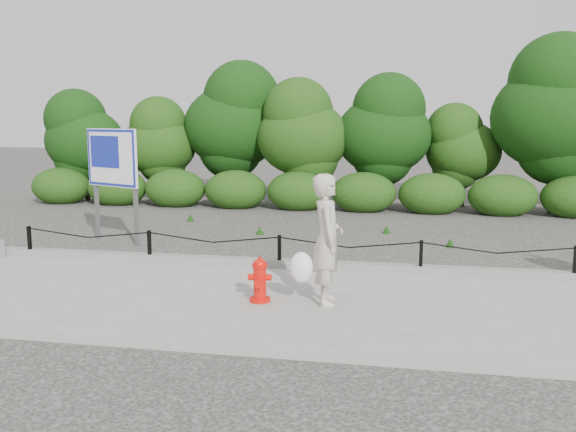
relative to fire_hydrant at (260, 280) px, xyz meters
The scene contains 8 objects.
ground 2.14m from the fire_hydrant, 93.67° to the left, with size 90.00×90.00×0.00m, color #2D2B28.
sidewalk 0.40m from the fire_hydrant, 144.32° to the left, with size 14.00×4.00×0.08m, color gray.
curb 2.17m from the fire_hydrant, 93.58° to the left, with size 14.00×0.22×0.14m, color slate.
chain_barrier 2.10m from the fire_hydrant, 93.67° to the left, with size 10.06×0.06×0.60m.
treeline 11.24m from the fire_hydrant, 86.13° to the left, with size 20.01×3.88×5.08m.
fire_hydrant is the anchor object (origin of this frame).
pedestrian 1.13m from the fire_hydrant, ahead, with size 0.81×0.76×1.90m.
advertising_sign 6.02m from the fire_hydrant, 136.95° to the left, with size 1.47×0.73×2.54m.
Camera 1 is at (2.16, -10.54, 2.73)m, focal length 38.00 mm.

